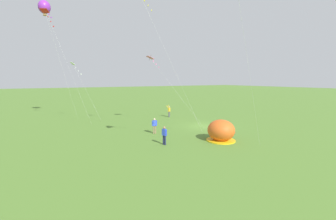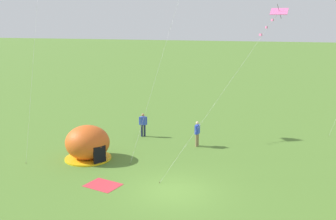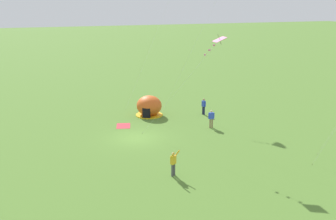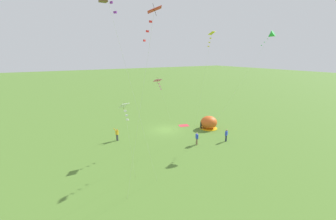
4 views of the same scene
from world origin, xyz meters
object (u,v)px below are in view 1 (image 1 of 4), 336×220
object	(u,v)px
popup_tent	(221,131)
person_near_tent	(155,125)
kite_red	(47,15)
kite_pink	(152,60)
kite_purple	(44,7)
person_strolling	(164,135)
kite_white	(75,67)
person_watching_sky	(169,111)
kite_yellow	(144,2)

from	to	relation	value
popup_tent	person_near_tent	world-z (taller)	popup_tent
kite_red	person_near_tent	bearing A→B (deg)	-140.25
popup_tent	kite_pink	size ratio (longest dim) A/B	0.31
kite_purple	kite_pink	bearing A→B (deg)	-129.66
person_strolling	kite_white	xyz separation A→B (m)	(16.36, 5.08, 6.72)
person_near_tent	kite_red	bearing A→B (deg)	39.75
person_watching_sky	person_near_tent	world-z (taller)	person_watching_sky
kite_red	kite_yellow	distance (m)	14.23
popup_tent	kite_yellow	distance (m)	14.68
popup_tent	person_watching_sky	world-z (taller)	popup_tent
kite_white	kite_yellow	size ratio (longest dim) A/B	0.58
person_strolling	kite_red	world-z (taller)	kite_red
kite_pink	kite_red	xyz separation A→B (m)	(6.54, 11.36, 5.42)
popup_tent	kite_red	world-z (taller)	kite_red
person_strolling	person_near_tent	bearing A→B (deg)	-14.96
popup_tent	kite_yellow	bearing A→B (deg)	46.35
popup_tent	kite_purple	xyz separation A→B (m)	(19.98, 13.71, 14.65)
popup_tent	person_strolling	distance (m)	5.70
kite_pink	kite_red	bearing A→B (deg)	60.07
popup_tent	kite_white	distance (m)	21.86
popup_tent	kite_yellow	size ratio (longest dim) A/B	0.19
kite_yellow	kite_purple	bearing A→B (deg)	29.00
person_near_tent	kite_yellow	xyz separation A→B (m)	(-0.51, 1.26, 12.51)
kite_purple	person_watching_sky	bearing A→B (deg)	-108.45
popup_tent	kite_yellow	xyz separation A→B (m)	(5.34, 5.60, 12.48)
person_watching_sky	kite_purple	size ratio (longest dim) A/B	0.11
person_near_tent	kite_white	bearing A→B (deg)	27.21
popup_tent	kite_white	bearing A→B (deg)	30.47
kite_pink	person_near_tent	bearing A→B (deg)	156.40
popup_tent	kite_purple	distance (m)	28.32
person_watching_sky	kite_red	bearing A→B (deg)	81.18
person_watching_sky	person_near_tent	distance (m)	11.12
kite_red	person_watching_sky	bearing A→B (deg)	-98.82
popup_tent	person_strolling	world-z (taller)	popup_tent
kite_purple	kite_red	bearing A→B (deg)	-178.88
person_near_tent	kite_pink	bearing A→B (deg)	-23.60
kite_white	kite_yellow	bearing A→B (deg)	-158.52
kite_red	kite_pink	bearing A→B (deg)	-119.93
kite_purple	kite_red	world-z (taller)	kite_purple
popup_tent	kite_pink	world-z (taller)	kite_pink
person_near_tent	kite_white	xyz separation A→B (m)	(12.09, 6.22, 6.72)
person_watching_sky	kite_red	xyz separation A→B (m)	(2.53, 16.28, 12.90)
popup_tent	person_near_tent	bearing A→B (deg)	36.54
kite_white	kite_purple	bearing A→B (deg)	57.15
kite_white	person_near_tent	bearing A→B (deg)	-152.79
kite_white	person_strolling	bearing A→B (deg)	-162.75
kite_purple	person_near_tent	bearing A→B (deg)	-146.43
person_strolling	kite_pink	xyz separation A→B (m)	(8.93, -3.18, 7.51)
person_near_tent	kite_red	distance (m)	19.48
person_strolling	kite_pink	bearing A→B (deg)	-19.59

